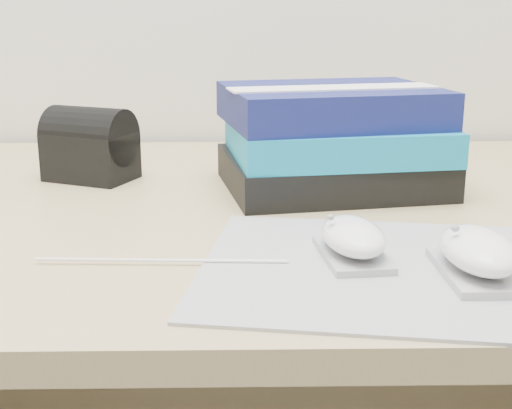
{
  "coord_description": "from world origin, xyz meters",
  "views": [
    {
      "loc": [
        -0.13,
        0.72,
        0.97
      ],
      "look_at": [
        -0.12,
        1.42,
        0.77
      ],
      "focal_mm": 50.0,
      "sensor_mm": 36.0,
      "label": 1
    }
  ],
  "objects_px": {
    "desk": "(334,347)",
    "pouch": "(90,145)",
    "mouse_front": "(478,254)",
    "book_stack": "(333,139)",
    "mouse_rear": "(353,239)"
  },
  "relations": [
    {
      "from": "desk",
      "to": "pouch",
      "type": "height_order",
      "value": "pouch"
    },
    {
      "from": "mouse_front",
      "to": "book_stack",
      "type": "xyz_separation_m",
      "value": [
        -0.09,
        0.33,
        0.04
      ]
    },
    {
      "from": "mouse_rear",
      "to": "book_stack",
      "type": "xyz_separation_m",
      "value": [
        0.01,
        0.28,
        0.04
      ]
    },
    {
      "from": "mouse_rear",
      "to": "pouch",
      "type": "height_order",
      "value": "pouch"
    },
    {
      "from": "book_stack",
      "to": "pouch",
      "type": "distance_m",
      "value": 0.34
    },
    {
      "from": "desk",
      "to": "pouch",
      "type": "xyz_separation_m",
      "value": [
        -0.34,
        0.06,
        0.28
      ]
    },
    {
      "from": "mouse_rear",
      "to": "pouch",
      "type": "bearing_deg",
      "value": 133.22
    },
    {
      "from": "mouse_front",
      "to": "book_stack",
      "type": "height_order",
      "value": "book_stack"
    },
    {
      "from": "mouse_front",
      "to": "pouch",
      "type": "bearing_deg",
      "value": 137.53
    },
    {
      "from": "mouse_rear",
      "to": "mouse_front",
      "type": "height_order",
      "value": "mouse_front"
    },
    {
      "from": "mouse_front",
      "to": "pouch",
      "type": "height_order",
      "value": "pouch"
    },
    {
      "from": "mouse_rear",
      "to": "pouch",
      "type": "xyz_separation_m",
      "value": [
        -0.32,
        0.34,
        0.03
      ]
    },
    {
      "from": "mouse_front",
      "to": "pouch",
      "type": "relative_size",
      "value": 0.84
    },
    {
      "from": "mouse_rear",
      "to": "book_stack",
      "type": "bearing_deg",
      "value": 87.14
    },
    {
      "from": "desk",
      "to": "pouch",
      "type": "relative_size",
      "value": 11.62
    }
  ]
}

